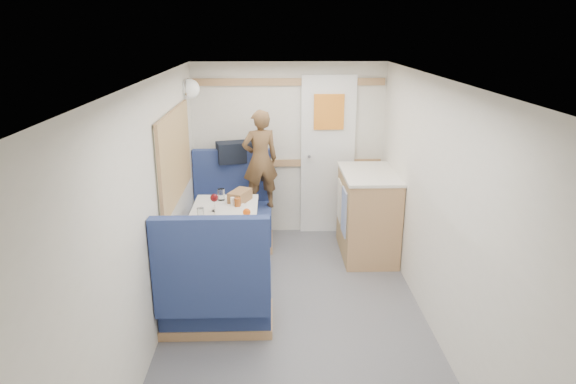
{
  "coord_description": "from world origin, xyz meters",
  "views": [
    {
      "loc": [
        -0.18,
        -3.56,
        2.36
      ],
      "look_at": [
        -0.05,
        0.9,
        0.92
      ],
      "focal_mm": 32.0,
      "sensor_mm": 36.0,
      "label": 1
    }
  ],
  "objects_px": {
    "duffel_bag": "(238,152)",
    "tumbler_right": "(240,199)",
    "bench_near": "(216,295)",
    "dome_light": "(190,89)",
    "beer_glass": "(238,203)",
    "bench_far": "(232,219)",
    "dinette_table": "(225,225)",
    "tumbler_left": "(201,214)",
    "wine_glass": "(214,199)",
    "salt_grinder": "(233,202)",
    "bread_loaf": "(240,196)",
    "cheese_block": "(223,219)",
    "galley_counter": "(367,213)",
    "person": "(260,160)",
    "tray": "(231,212)",
    "pepper_grinder": "(231,199)",
    "tumbler_mid": "(221,194)",
    "orange_fruit": "(247,212)"
  },
  "relations": [
    {
      "from": "wine_glass",
      "to": "tumbler_mid",
      "type": "relative_size",
      "value": 1.46
    },
    {
      "from": "dome_light",
      "to": "tumbler_left",
      "type": "bearing_deg",
      "value": -79.43
    },
    {
      "from": "dome_light",
      "to": "tray",
      "type": "distance_m",
      "value": 1.45
    },
    {
      "from": "tumbler_mid",
      "to": "bench_far",
      "type": "bearing_deg",
      "value": 84.9
    },
    {
      "from": "galley_counter",
      "to": "tray",
      "type": "distance_m",
      "value": 1.56
    },
    {
      "from": "tray",
      "to": "bread_loaf",
      "type": "relative_size",
      "value": 1.41
    },
    {
      "from": "dome_light",
      "to": "person",
      "type": "distance_m",
      "value": 1.04
    },
    {
      "from": "cheese_block",
      "to": "beer_glass",
      "type": "distance_m",
      "value": 0.41
    },
    {
      "from": "tumbler_mid",
      "to": "orange_fruit",
      "type": "bearing_deg",
      "value": -61.65
    },
    {
      "from": "bench_near",
      "to": "cheese_block",
      "type": "xyz_separation_m",
      "value": [
        0.02,
        0.51,
        0.46
      ]
    },
    {
      "from": "tray",
      "to": "beer_glass",
      "type": "xyz_separation_m",
      "value": [
        0.06,
        0.13,
        0.04
      ]
    },
    {
      "from": "dome_light",
      "to": "galley_counter",
      "type": "bearing_deg",
      "value": -9.18
    },
    {
      "from": "person",
      "to": "orange_fruit",
      "type": "relative_size",
      "value": 15.37
    },
    {
      "from": "bench_far",
      "to": "duffel_bag",
      "type": "xyz_separation_m",
      "value": [
        0.07,
        0.26,
        0.71
      ]
    },
    {
      "from": "person",
      "to": "salt_grinder",
      "type": "xyz_separation_m",
      "value": [
        -0.25,
        -0.75,
        -0.23
      ]
    },
    {
      "from": "pepper_grinder",
      "to": "bread_loaf",
      "type": "relative_size",
      "value": 0.37
    },
    {
      "from": "dinette_table",
      "to": "tumbler_right",
      "type": "bearing_deg",
      "value": 49.48
    },
    {
      "from": "dome_light",
      "to": "orange_fruit",
      "type": "relative_size",
      "value": 2.83
    },
    {
      "from": "bench_far",
      "to": "tumbler_right",
      "type": "height_order",
      "value": "bench_far"
    },
    {
      "from": "bench_near",
      "to": "dinette_table",
      "type": "bearing_deg",
      "value": 90.0
    },
    {
      "from": "cheese_block",
      "to": "bread_loaf",
      "type": "bearing_deg",
      "value": 78.78
    },
    {
      "from": "duffel_bag",
      "to": "tumbler_right",
      "type": "bearing_deg",
      "value": -101.03
    },
    {
      "from": "pepper_grinder",
      "to": "tumbler_mid",
      "type": "bearing_deg",
      "value": 131.78
    },
    {
      "from": "galley_counter",
      "to": "salt_grinder",
      "type": "height_order",
      "value": "galley_counter"
    },
    {
      "from": "dome_light",
      "to": "tray",
      "type": "height_order",
      "value": "dome_light"
    },
    {
      "from": "bench_near",
      "to": "galley_counter",
      "type": "xyz_separation_m",
      "value": [
        1.47,
        1.41,
        0.17
      ]
    },
    {
      "from": "duffel_bag",
      "to": "orange_fruit",
      "type": "xyz_separation_m",
      "value": [
        0.15,
        -1.34,
        -0.24
      ]
    },
    {
      "from": "tumbler_mid",
      "to": "tray",
      "type": "bearing_deg",
      "value": -72.12
    },
    {
      "from": "galley_counter",
      "to": "dinette_table",
      "type": "bearing_deg",
      "value": -159.46
    },
    {
      "from": "tray",
      "to": "cheese_block",
      "type": "bearing_deg",
      "value": -99.87
    },
    {
      "from": "galley_counter",
      "to": "duffel_bag",
      "type": "xyz_separation_m",
      "value": [
        -1.4,
        0.57,
        0.55
      ]
    },
    {
      "from": "bench_near",
      "to": "duffel_bag",
      "type": "xyz_separation_m",
      "value": [
        0.07,
        1.98,
        0.71
      ]
    },
    {
      "from": "bench_near",
      "to": "cheese_block",
      "type": "distance_m",
      "value": 0.69
    },
    {
      "from": "orange_fruit",
      "to": "cheese_block",
      "type": "distance_m",
      "value": 0.24
    },
    {
      "from": "dome_light",
      "to": "beer_glass",
      "type": "relative_size",
      "value": 2.03
    },
    {
      "from": "cheese_block",
      "to": "wine_glass",
      "type": "distance_m",
      "value": 0.35
    },
    {
      "from": "tumbler_mid",
      "to": "tumbler_right",
      "type": "height_order",
      "value": "tumbler_mid"
    },
    {
      "from": "wine_glass",
      "to": "salt_grinder",
      "type": "distance_m",
      "value": 0.21
    },
    {
      "from": "bench_near",
      "to": "wine_glass",
      "type": "bearing_deg",
      "value": 95.69
    },
    {
      "from": "bench_far",
      "to": "galley_counter",
      "type": "xyz_separation_m",
      "value": [
        1.47,
        -0.31,
        0.17
      ]
    },
    {
      "from": "bread_loaf",
      "to": "cheese_block",
      "type": "bearing_deg",
      "value": -101.22
    },
    {
      "from": "bench_far",
      "to": "tumbler_right",
      "type": "bearing_deg",
      "value": -78.18
    },
    {
      "from": "galley_counter",
      "to": "orange_fruit",
      "type": "distance_m",
      "value": 1.49
    },
    {
      "from": "dinette_table",
      "to": "cheese_block",
      "type": "distance_m",
      "value": 0.4
    },
    {
      "from": "bench_far",
      "to": "tray",
      "type": "relative_size",
      "value": 2.79
    },
    {
      "from": "tumbler_left",
      "to": "wine_glass",
      "type": "bearing_deg",
      "value": 64.64
    },
    {
      "from": "wine_glass",
      "to": "pepper_grinder",
      "type": "xyz_separation_m",
      "value": [
        0.14,
        0.2,
        -0.07
      ]
    },
    {
      "from": "tumbler_mid",
      "to": "beer_glass",
      "type": "xyz_separation_m",
      "value": [
        0.18,
        -0.24,
        -0.01
      ]
    },
    {
      "from": "person",
      "to": "tumbler_mid",
      "type": "distance_m",
      "value": 0.69
    },
    {
      "from": "dinette_table",
      "to": "bread_loaf",
      "type": "distance_m",
      "value": 0.35
    }
  ]
}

